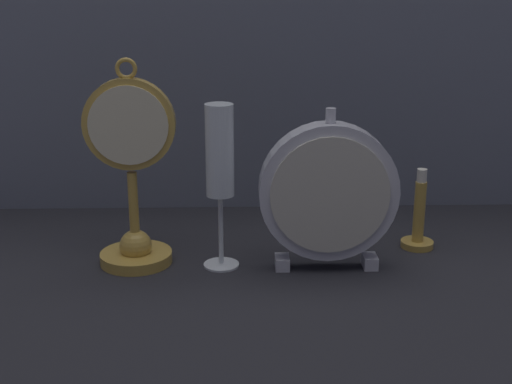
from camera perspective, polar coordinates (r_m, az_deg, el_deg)
The scene contains 6 objects.
ground_plane at distance 0.99m, azimuth 0.13°, elevation -7.10°, with size 4.00×4.00×0.00m, color #232328.
fabric_backdrop_drape at distance 1.23m, azimuth -0.33°, elevation 12.76°, with size 1.55×0.01×0.62m, color slate.
pocket_watch_on_stand at distance 1.02m, azimuth -9.87°, elevation 0.65°, with size 0.13×0.10×0.30m.
mantel_clock_silver at distance 0.99m, azimuth 5.81°, elevation -0.04°, with size 0.19×0.04×0.23m.
champagne_flute at distance 0.98m, azimuth -2.92°, elevation 2.38°, with size 0.05×0.05×0.24m.
brass_candlestick at distance 1.11m, azimuth 12.87°, elevation -2.43°, with size 0.05×0.05×0.12m.
Camera 1 is at (-0.03, -0.90, 0.41)m, focal length 50.00 mm.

